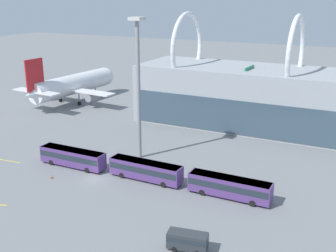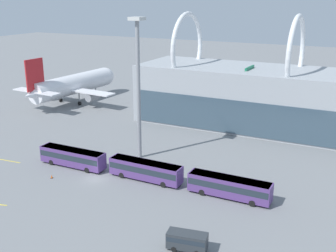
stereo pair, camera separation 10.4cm
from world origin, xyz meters
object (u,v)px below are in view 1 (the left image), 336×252
Objects in this scene: service_van_foreground at (188,240)px; airliner_at_gate_far at (263,94)px; airliner_at_gate_near at (72,85)px; floodlight_mast at (138,78)px; shuttle_bus_0 at (73,157)px; shuttle_bus_2 at (230,186)px; traffic_cone_0 at (52,177)px; shuttle_bus_1 at (146,169)px.

airliner_at_gate_far is at bearing 86.83° from service_van_foreground.
airliner_at_gate_near is 1.32× the size of floodlight_mast.
airliner_at_gate_near reaches higher than shuttle_bus_0.
shuttle_bus_0 is 18.98m from floodlight_mast.
shuttle_bus_2 is at bearing -169.37° from airliner_at_gate_far.
floodlight_mast reaches higher than service_van_foreground.
traffic_cone_0 is (30.96, -44.25, -5.08)m from airliner_at_gate_near.
airliner_at_gate_far is at bearing 82.40° from shuttle_bus_1.
airliner_at_gate_near reaches higher than service_van_foreground.
airliner_at_gate_near is 55.11× the size of traffic_cone_0.
airliner_at_gate_far is 44.66m from floodlight_mast.
shuttle_bus_2 is at bearing 1.49° from shuttle_bus_0.
airliner_at_gate_far reaches higher than traffic_cone_0.
shuttle_bus_0 reaches higher than traffic_cone_0.
airliner_at_gate_far is 55.65m from shuttle_bus_0.
airliner_at_gate_near is at bearing 144.07° from floodlight_mast.
airliner_at_gate_far is (53.16, 12.53, 0.08)m from airliner_at_gate_near.
shuttle_bus_0 is at bearing 143.63° from service_van_foreground.
airliner_at_gate_near is at bearing 128.40° from shuttle_bus_0.
floodlight_mast reaches higher than shuttle_bus_1.
airliner_at_gate_near is 49.42m from shuttle_bus_0.
shuttle_bus_2 is 20.61× the size of traffic_cone_0.
service_van_foreground is 35.46m from floodlight_mast.
floodlight_mast is (-6.25, 8.71, 13.83)m from shuttle_bus_1.
airliner_at_gate_far is 2.58× the size of shuttle_bus_0.
airliner_at_gate_far is at bearing 71.98° from floodlight_mast.
shuttle_bus_2 is (60.99, -37.34, -3.44)m from airliner_at_gate_near.
shuttle_bus_0 is 0.49× the size of floodlight_mast.
shuttle_bus_1 is at bearing 2.87° from shuttle_bus_0.
traffic_cone_0 is at bearing 153.30° from service_van_foreground.
shuttle_bus_2 is (15.02, 0.16, 0.00)m from shuttle_bus_1.
shuttle_bus_1 is 2.50× the size of service_van_foreground.
airliner_at_gate_far is 50.60m from shuttle_bus_2.
shuttle_bus_1 reaches higher than traffic_cone_0.
floodlight_mast reaches higher than traffic_cone_0.
airliner_at_gate_far reaches higher than shuttle_bus_2.
floodlight_mast is at bearing 47.06° from shuttle_bus_0.
shuttle_bus_2 is at bearing -21.90° from floodlight_mast.
shuttle_bus_1 is 0.49× the size of floodlight_mast.
shuttle_bus_1 is at bearing 24.25° from traffic_cone_0.
shuttle_bus_2 reaches higher than service_van_foreground.
airliner_at_gate_far is 2.58× the size of shuttle_bus_2.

